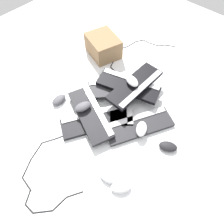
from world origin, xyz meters
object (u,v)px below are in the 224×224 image
Objects in this scene: mouse_1 at (168,147)px; keyboard_1 at (121,99)px; keyboard_0 at (139,125)px; mouse_2 at (121,187)px; keyboard_4 at (128,85)px; keyboard_3 at (119,88)px; cardboard_box at (103,46)px; mouse_4 at (132,81)px; keyboard_5 at (91,114)px; keyboard_2 at (95,121)px; keyboard_6 at (135,85)px; mouse_0 at (59,100)px; mouse_5 at (107,175)px; mouse_3 at (83,107)px; mouse_6 at (141,129)px.

keyboard_1 is at bearing 139.11° from mouse_1.
mouse_2 is (0.17, -0.37, 0.01)m from keyboard_0.
keyboard_4 reaches higher than mouse_1.
keyboard_0 is 1.08× the size of keyboard_3.
keyboard_1 is 0.08m from keyboard_3.
cardboard_box is at bearing 147.47° from keyboard_1.
keyboard_1 is 1.00× the size of keyboard_3.
mouse_2 is at bearing -48.26° from keyboard_3.
cardboard_box is at bearing 175.35° from mouse_4.
mouse_4 is 0.42× the size of cardboard_box.
mouse_4 is at bearing 140.71° from keyboard_0.
mouse_2 is (-0.06, -0.37, 0.00)m from mouse_1.
keyboard_5 is (-0.06, -0.24, 0.03)m from keyboard_1.
cardboard_box is at bearing -88.95° from mouse_2.
keyboard_0 and keyboard_2 have the same top height.
keyboard_6 reaches higher than mouse_2.
keyboard_4 is at bearing 98.34° from keyboard_1.
mouse_0 is at bearing -59.56° from mouse_2.
keyboard_6 is 4.02× the size of mouse_1.
keyboard_1 is at bearing -32.53° from cardboard_box.
mouse_5 is (0.28, -0.55, -0.12)m from mouse_4.
keyboard_5 is at bearing -84.14° from mouse_4.
cardboard_box is at bearing 156.34° from keyboard_4.
mouse_1 reaches higher than keyboard_1.
mouse_0 is 1.00× the size of mouse_5.
keyboard_4 is 0.34m from keyboard_5.
mouse_4 is (0.01, 0.09, 0.13)m from keyboard_1.
mouse_4 reaches higher than keyboard_3.
mouse_0 is at bearing -127.84° from keyboard_4.
mouse_2 and mouse_5 have the same top height.
mouse_1 is 1.00× the size of mouse_2.
mouse_0 is 0.42× the size of cardboard_box.
keyboard_3 is 0.62m from mouse_5.
cardboard_box is (-0.11, 0.57, 0.06)m from mouse_0.
keyboard_6 is 0.46m from mouse_1.
keyboard_4 is 0.36m from mouse_3.
mouse_5 is at bearing -109.67° from mouse_0.
mouse_3 is at bearing -153.32° from keyboard_0.
keyboard_4 is at bearing 143.97° from keyboard_0.
keyboard_5 is at bearing -89.46° from keyboard_3.
mouse_5 is (0.25, -0.56, -0.08)m from keyboard_6.
keyboard_1 is 0.11m from keyboard_4.
mouse_3 is at bearing 82.06° from mouse_6.
keyboard_5 is at bearing -103.47° from keyboard_1.
keyboard_5 is 4.22× the size of mouse_4.
keyboard_5 is 4.22× the size of mouse_2.
keyboard_6 is at bearing 82.39° from keyboard_2.
keyboard_3 is at bearing 155.12° from keyboard_0.
keyboard_1 and keyboard_2 have the same top height.
keyboard_5 reaches higher than mouse_1.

